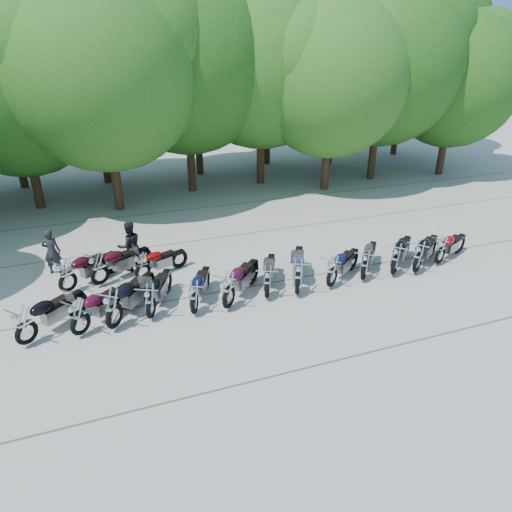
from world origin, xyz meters
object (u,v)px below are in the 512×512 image
object	(u,v)px
motorcycle_0	(25,324)
motorcycle_4	(194,296)
motorcycle_3	(150,300)
motorcycle_13	(67,275)
motorcycle_11	(418,256)
rider_0	(52,252)
motorcycle_14	(99,268)
motorcycle_8	(332,270)
motorcycle_9	(365,264)
rider_1	(130,246)
motorcycle_1	(79,316)
motorcycle_5	(229,289)
motorcycle_12	(441,249)
motorcycle_6	(267,281)
motorcycle_2	(113,307)
motorcycle_7	(298,275)
motorcycle_10	(396,258)
motorcycle_15	(142,265)

from	to	relation	value
motorcycle_0	motorcycle_4	world-z (taller)	motorcycle_0
motorcycle_3	motorcycle_13	xyz separation A→B (m)	(-2.29, 2.51, 0.02)
motorcycle_11	rider_0	world-z (taller)	rider_0
motorcycle_0	motorcycle_14	world-z (taller)	motorcycle_14
motorcycle_3	motorcycle_8	distance (m)	5.91
motorcycle_9	rider_0	distance (m)	10.85
motorcycle_11	rider_1	distance (m)	10.15
motorcycle_1	motorcycle_5	xyz separation A→B (m)	(4.26, -0.07, 0.05)
motorcycle_12	rider_0	distance (m)	13.89
rider_1	motorcycle_11	bearing A→B (deg)	145.64
motorcycle_6	motorcycle_9	size ratio (longest dim) A/B	1.00
motorcycle_9	motorcycle_12	world-z (taller)	motorcycle_9
motorcycle_8	motorcycle_13	world-z (taller)	motorcycle_13
motorcycle_6	motorcycle_13	size ratio (longest dim) A/B	0.96
motorcycle_2	motorcycle_8	bearing A→B (deg)	-141.87
motorcycle_6	motorcycle_14	size ratio (longest dim) A/B	0.95
motorcycle_3	motorcycle_12	xyz separation A→B (m)	(10.47, 0.01, -0.02)
motorcycle_0	motorcycle_5	size ratio (longest dim) A/B	0.94
motorcycle_5	motorcycle_7	bearing A→B (deg)	-135.43
motorcycle_4	motorcycle_6	bearing A→B (deg)	-150.75
motorcycle_10	motorcycle_4	bearing A→B (deg)	49.37
motorcycle_2	motorcycle_1	bearing A→B (deg)	38.61
motorcycle_2	motorcycle_14	xyz separation A→B (m)	(-0.23, 2.83, -0.04)
motorcycle_2	motorcycle_12	distance (m)	11.52
motorcycle_5	rider_0	world-z (taller)	rider_0
motorcycle_2	motorcycle_4	distance (m)	2.30
motorcycle_3	motorcycle_12	bearing A→B (deg)	-153.65
motorcycle_12	motorcycle_15	xyz separation A→B (m)	(-10.37, 2.54, -0.05)
motorcycle_7	motorcycle_14	world-z (taller)	motorcycle_7
motorcycle_2	motorcycle_14	size ratio (longest dim) A/B	1.06
motorcycle_11	motorcycle_12	bearing A→B (deg)	-111.24
motorcycle_2	rider_0	world-z (taller)	rider_0
motorcycle_3	motorcycle_2	bearing A→B (deg)	36.19
motorcycle_3	motorcycle_6	xyz separation A→B (m)	(3.64, -0.08, -0.00)
motorcycle_4	motorcycle_6	world-z (taller)	motorcycle_6
motorcycle_3	motorcycle_10	xyz separation A→B (m)	(8.39, -0.14, 0.05)
motorcycle_5	motorcycle_15	xyz separation A→B (m)	(-2.20, 2.82, -0.13)
motorcycle_4	rider_1	size ratio (longest dim) A/B	1.23
motorcycle_9	motorcycle_8	bearing A→B (deg)	45.34
motorcycle_13	rider_0	xyz separation A→B (m)	(-0.47, 1.72, 0.16)
motorcycle_10	motorcycle_14	size ratio (longest dim) A/B	1.02
motorcycle_10	motorcycle_1	bearing A→B (deg)	49.19
motorcycle_9	rider_1	xyz separation A→B (m)	(-7.34, 3.68, 0.27)
motorcycle_2	motorcycle_4	xyz separation A→B (m)	(2.30, -0.02, -0.09)
motorcycle_3	motorcycle_7	bearing A→B (deg)	-156.30
motorcycle_8	motorcycle_15	size ratio (longest dim) A/B	1.12
motorcycle_10	motorcycle_15	xyz separation A→B (m)	(-8.29, 2.70, -0.11)
motorcycle_13	rider_1	world-z (taller)	rider_1
motorcycle_12	rider_1	size ratio (longest dim) A/B	1.22
motorcycle_10	rider_1	size ratio (longest dim) A/B	1.34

